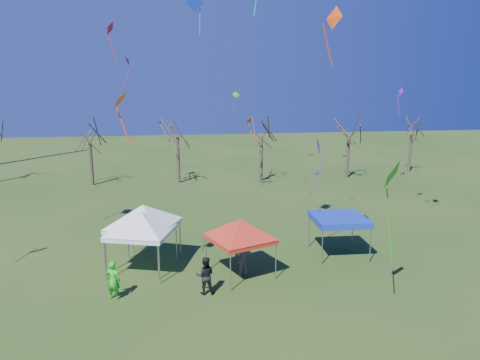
# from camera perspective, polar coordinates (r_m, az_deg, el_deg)

# --- Properties ---
(ground) EXTENTS (140.00, 140.00, 0.00)m
(ground) POSITION_cam_1_polar(r_m,az_deg,el_deg) (20.66, 0.21, -14.64)
(ground) COLOR #244416
(ground) RESTS_ON ground
(tree_1) EXTENTS (3.42, 3.42, 7.54)m
(tree_1) POSITION_cam_1_polar(r_m,az_deg,el_deg) (43.68, -19.55, 6.82)
(tree_1) COLOR #3D2D21
(tree_1) RESTS_ON ground
(tree_2) EXTENTS (3.71, 3.71, 8.18)m
(tree_2) POSITION_cam_1_polar(r_m,az_deg,el_deg) (42.69, -8.40, 7.94)
(tree_2) COLOR #3D2D21
(tree_2) RESTS_ON ground
(tree_3) EXTENTS (3.59, 3.59, 7.91)m
(tree_3) POSITION_cam_1_polar(r_m,az_deg,el_deg) (43.32, 2.90, 7.84)
(tree_3) COLOR #3D2D21
(tree_3) RESTS_ON ground
(tree_4) EXTENTS (3.58, 3.58, 7.89)m
(tree_4) POSITION_cam_1_polar(r_m,az_deg,el_deg) (46.14, 14.41, 7.71)
(tree_4) COLOR #3D2D21
(tree_4) RESTS_ON ground
(tree_5) EXTENTS (3.39, 3.39, 7.46)m
(tree_5) POSITION_cam_1_polar(r_m,az_deg,el_deg) (51.84, 22.05, 7.29)
(tree_5) COLOR #3D2D21
(tree_5) RESTS_ON ground
(tent_white_west) EXTENTS (4.00, 4.00, 3.71)m
(tent_white_west) POSITION_cam_1_polar(r_m,az_deg,el_deg) (22.36, -13.10, -4.60)
(tent_white_west) COLOR gray
(tent_white_west) RESTS_ON ground
(tent_white_mid) EXTENTS (4.07, 4.07, 3.87)m
(tent_white_mid) POSITION_cam_1_polar(r_m,az_deg,el_deg) (22.98, -12.84, -3.80)
(tent_white_mid) COLOR gray
(tent_white_mid) RESTS_ON ground
(tent_red) EXTENTS (3.63, 3.63, 3.43)m
(tent_red) POSITION_cam_1_polar(r_m,az_deg,el_deg) (21.28, 0.03, -5.76)
(tent_red) COLOR gray
(tent_red) RESTS_ON ground
(tent_blue) EXTENTS (3.03, 3.03, 2.26)m
(tent_blue) POSITION_cam_1_polar(r_m,az_deg,el_deg) (24.79, 13.08, -5.14)
(tent_blue) COLOR gray
(tent_blue) RESTS_ON ground
(person_dark) EXTENTS (0.93, 0.76, 1.78)m
(person_dark) POSITION_cam_1_polar(r_m,az_deg,el_deg) (20.16, -4.65, -12.58)
(person_dark) COLOR black
(person_dark) RESTS_ON ground
(person_green) EXTENTS (0.76, 0.64, 1.79)m
(person_green) POSITION_cam_1_polar(r_m,az_deg,el_deg) (20.46, -16.55, -12.68)
(person_green) COLOR #23CE21
(person_green) RESTS_ON ground
(person_grey) EXTENTS (1.11, 0.54, 1.84)m
(person_grey) POSITION_cam_1_polar(r_m,az_deg,el_deg) (21.80, 0.44, -10.50)
(person_grey) COLOR slate
(person_grey) RESTS_ON ground
(kite_19) EXTENTS (0.75, 0.56, 1.81)m
(kite_19) POSITION_cam_1_polar(r_m,az_deg,el_deg) (37.82, -0.54, 11.25)
(kite_19) COLOR green
(kite_19) RESTS_ON ground
(kite_22) EXTENTS (0.92, 0.91, 2.33)m
(kite_22) POSITION_cam_1_polar(r_m,az_deg,el_deg) (38.21, 1.24, 7.73)
(kite_22) COLOR red
(kite_22) RESTS_ON ground
(kite_2) EXTENTS (0.93, 1.37, 3.10)m
(kite_2) POSITION_cam_1_polar(r_m,az_deg,el_deg) (38.88, -16.98, 18.78)
(kite_2) COLOR red
(kite_2) RESTS_ON ground
(kite_1) EXTENTS (0.88, 1.16, 2.35)m
(kite_1) POSITION_cam_1_polar(r_m,az_deg,el_deg) (19.01, -15.73, 10.26)
(kite_1) COLOR #FF410D
(kite_1) RESTS_ON ground
(kite_11) EXTENTS (1.32, 0.76, 2.81)m
(kite_11) POSITION_cam_1_polar(r_m,az_deg,el_deg) (32.42, -6.10, 22.41)
(kite_11) COLOR blue
(kite_11) RESTS_ON ground
(kite_27) EXTENTS (0.83, 1.14, 2.74)m
(kite_27) POSITION_cam_1_polar(r_m,az_deg,el_deg) (21.98, 12.35, 20.32)
(kite_27) COLOR #FF440D
(kite_27) RESTS_ON ground
(kite_17) EXTENTS (0.61, 1.06, 3.19)m
(kite_17) POSITION_cam_1_polar(r_m,az_deg,el_deg) (24.08, 10.49, 4.28)
(kite_17) COLOR purple
(kite_17) RESTS_ON ground
(kite_13) EXTENTS (0.73, 1.05, 2.58)m
(kite_13) POSITION_cam_1_polar(r_m,az_deg,el_deg) (35.82, -14.76, 15.20)
(kite_13) COLOR purple
(kite_13) RESTS_ON ground
(kite_12) EXTENTS (0.37, 0.84, 2.64)m
(kite_12) POSITION_cam_1_polar(r_m,az_deg,el_deg) (43.06, 20.58, 10.84)
(kite_12) COLOR purple
(kite_12) RESTS_ON ground
(kite_5) EXTENTS (1.39, 1.39, 4.34)m
(kite_5) POSITION_cam_1_polar(r_m,az_deg,el_deg) (17.89, 19.48, 0.60)
(kite_5) COLOR #239E18
(kite_5) RESTS_ON ground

